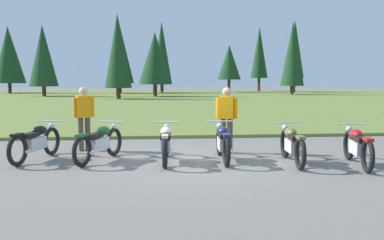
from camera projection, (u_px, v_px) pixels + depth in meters
ground_plane at (194, 162)px, 9.92m from camera, size 140.00×140.00×0.00m
grass_moorland at (164, 100)px, 35.41m from camera, size 80.00×44.00×0.10m
forest_treeline at (149, 54)px, 46.38m from camera, size 35.61×20.38×8.50m
motorcycle_black at (36, 142)px, 10.05m from camera, size 0.85×2.03×0.88m
motorcycle_british_green at (99, 142)px, 9.94m from camera, size 1.00×1.96×0.88m
motorcycle_cream at (166, 143)px, 9.84m from camera, size 0.62×2.10×0.88m
motorcycle_navy at (223, 142)px, 9.99m from camera, size 0.62×2.10×0.88m
motorcycle_olive at (292, 144)px, 9.68m from camera, size 0.62×2.10×0.88m
motorcycle_red at (358, 146)px, 9.41m from camera, size 0.65×2.08×0.88m
rider_near_row_end at (227, 116)px, 11.01m from camera, size 0.53×0.32×1.67m
rider_checking_bike at (84, 115)px, 11.31m from camera, size 0.52×0.33×1.67m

